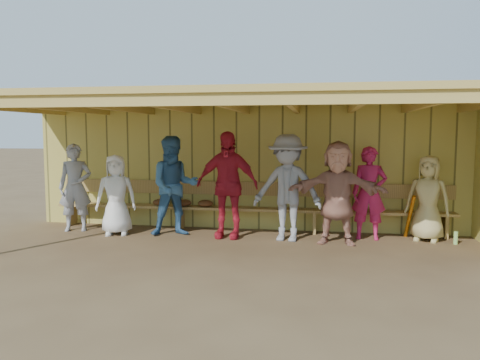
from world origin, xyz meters
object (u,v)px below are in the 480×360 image
Objects in this scene: bench at (247,203)px; player_b at (116,195)px; player_f at (337,193)px; player_a at (75,187)px; player_e at (287,188)px; player_g at (369,193)px; player_c at (174,186)px; player_d at (227,185)px; player_h at (428,198)px.

player_b is at bearing -161.58° from bench.
player_f is 1.90m from bench.
player_e is at bearing -19.43° from player_a.
player_a reaches higher than player_g.
player_b is 1.10m from player_c.
player_b reaches higher than bench.
player_d is 1.03× the size of player_e.
player_a is 1.13× the size of player_b.
player_g is at bearing -158.66° from player_h.
player_c is 0.24× the size of bench.
player_f is 1.07× the size of player_g.
player_c is 2.06m from player_e.
player_g is at bearing -9.53° from bench.
player_a is 1.99m from player_c.
player_h is (4.45, 0.28, -0.16)m from player_c.
player_b is 0.80× the size of player_e.
player_d is (0.98, -0.01, 0.04)m from player_c.
player_f is at bearing -137.38° from player_g.
player_d is at bearing -169.56° from player_g.
player_e is at bearing -162.15° from player_g.
player_e reaches higher than player_a.
player_g is 0.22× the size of bench.
player_g is 0.99m from player_h.
player_g is (3.47, 0.27, -0.09)m from player_c.
player_e is at bearing -41.37° from bench.
player_e is 1.46m from player_g.
player_c is at bearing -10.79° from player_b.
player_f is (1.92, -0.17, -0.08)m from player_d.
player_d is 1.93m from player_f.
bench is at bearing 6.53° from player_c.
player_h is at bearing -17.51° from player_c.
player_h is at bearing 20.46° from player_f.
player_a is 5.46m from player_g.
player_a is at bearing -173.99° from player_g.
player_f reaches higher than player_h.
player_a is 0.92× the size of player_c.
player_h is (0.98, 0.01, -0.07)m from player_g.
player_f is at bearing -1.46° from player_d.
player_f reaches higher than player_a.
player_b is 0.78× the size of player_d.
player_a is 0.96× the size of player_f.
player_c is 1.22× the size of player_h.
player_h is (5.53, 0.41, 0.01)m from player_b.
bench is at bearing -165.80° from player_h.
player_g is (4.55, 0.39, 0.08)m from player_b.
player_c is at bearing -173.66° from player_e.
player_b is 5.55m from player_h.
player_c reaches higher than player_a.
player_f is at bearing -20.29° from player_a.
bench is at bearing 1.13° from player_b.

